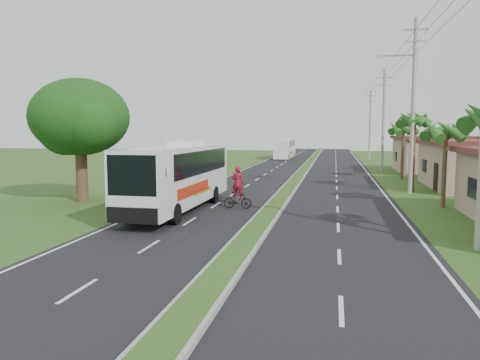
# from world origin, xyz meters

# --- Properties ---
(ground) EXTENTS (180.00, 180.00, 0.00)m
(ground) POSITION_xyz_m (0.00, 0.00, 0.00)
(ground) COLOR #374F1D
(ground) RESTS_ON ground
(road_asphalt) EXTENTS (14.00, 160.00, 0.02)m
(road_asphalt) POSITION_xyz_m (0.00, 20.00, 0.01)
(road_asphalt) COLOR black
(road_asphalt) RESTS_ON ground
(median_strip) EXTENTS (1.20, 160.00, 0.18)m
(median_strip) POSITION_xyz_m (0.00, 20.00, 0.10)
(median_strip) COLOR gray
(median_strip) RESTS_ON ground
(lane_edge_left) EXTENTS (0.12, 160.00, 0.01)m
(lane_edge_left) POSITION_xyz_m (-6.70, 20.00, 0.00)
(lane_edge_left) COLOR silver
(lane_edge_left) RESTS_ON ground
(lane_edge_right) EXTENTS (0.12, 160.00, 0.01)m
(lane_edge_right) POSITION_xyz_m (6.70, 20.00, 0.00)
(lane_edge_right) COLOR silver
(lane_edge_right) RESTS_ON ground
(shop_mid) EXTENTS (7.60, 10.60, 3.67)m
(shop_mid) POSITION_xyz_m (14.00, 22.00, 1.86)
(shop_mid) COLOR #9F856B
(shop_mid) RESTS_ON ground
(shop_far) EXTENTS (8.60, 11.60, 3.82)m
(shop_far) POSITION_xyz_m (14.00, 36.00, 1.93)
(shop_far) COLOR #9F856B
(shop_far) RESTS_ON ground
(palm_verge_b) EXTENTS (2.40, 2.40, 5.05)m
(palm_verge_b) POSITION_xyz_m (9.40, 12.00, 4.36)
(palm_verge_b) COLOR #473321
(palm_verge_b) RESTS_ON ground
(palm_verge_c) EXTENTS (2.40, 2.40, 5.85)m
(palm_verge_c) POSITION_xyz_m (8.80, 19.00, 5.12)
(palm_verge_c) COLOR #473321
(palm_verge_c) RESTS_ON ground
(palm_verge_d) EXTENTS (2.40, 2.40, 5.25)m
(palm_verge_d) POSITION_xyz_m (9.30, 28.00, 4.55)
(palm_verge_d) COLOR #473321
(palm_verge_d) RESTS_ON ground
(shade_tree) EXTENTS (6.30, 6.00, 7.54)m
(shade_tree) POSITION_xyz_m (-12.11, 10.02, 5.03)
(shade_tree) COLOR #473321
(shade_tree) RESTS_ON ground
(utility_pole_b) EXTENTS (3.20, 0.28, 12.00)m
(utility_pole_b) POSITION_xyz_m (8.47, 18.00, 6.26)
(utility_pole_b) COLOR gray
(utility_pole_b) RESTS_ON ground
(utility_pole_c) EXTENTS (1.60, 0.28, 11.00)m
(utility_pole_c) POSITION_xyz_m (8.50, 38.00, 5.67)
(utility_pole_c) COLOR gray
(utility_pole_c) RESTS_ON ground
(utility_pole_d) EXTENTS (1.60, 0.28, 10.50)m
(utility_pole_d) POSITION_xyz_m (8.50, 58.00, 5.42)
(utility_pole_d) COLOR gray
(utility_pole_d) RESTS_ON ground
(coach_bus_main) EXTENTS (2.64, 11.82, 3.81)m
(coach_bus_main) POSITION_xyz_m (-5.00, 7.98, 2.09)
(coach_bus_main) COLOR white
(coach_bus_main) RESTS_ON ground
(coach_bus_far) EXTENTS (2.50, 10.33, 3.00)m
(coach_bus_far) POSITION_xyz_m (-4.46, 58.36, 1.70)
(coach_bus_far) COLOR white
(coach_bus_far) RESTS_ON ground
(motorcyclist) EXTENTS (1.59, 0.45, 2.38)m
(motorcyclist) POSITION_xyz_m (-2.00, 9.17, 0.91)
(motorcyclist) COLOR black
(motorcyclist) RESTS_ON ground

